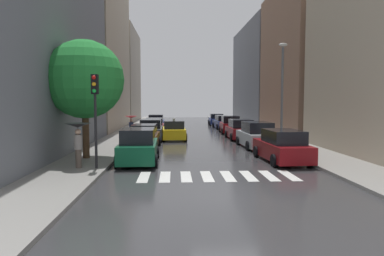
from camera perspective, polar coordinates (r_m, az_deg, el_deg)
The scene contains 26 objects.
ground_plane at distance 35.94m, azimuth 0.06°, elevation -0.85°, with size 28.00×72.00×0.04m, color #333336.
sidewalk_left at distance 36.19m, azimuth -10.28°, elevation -0.73°, with size 3.00×72.00×0.15m, color gray.
sidewalk_right at distance 36.85m, azimuth 10.20°, elevation -0.64°, with size 3.00×72.00×0.15m, color gray.
crosswalk_stripes at distance 15.30m, azimuth 4.13°, elevation -7.82°, with size 6.75×2.20×0.01m.
building_left_near at distance 24.66m, azimuth -25.97°, elevation 18.18°, with size 6.00×20.07×18.61m, color slate.
building_left_mid at distance 43.02m, azimuth -15.74°, elevation 15.89°, with size 6.00×16.70×23.93m, color #B2A38C.
building_left_far at distance 58.92m, azimuth -11.95°, elevation 8.24°, with size 6.00×15.10×14.68m, color #9E9384.
building_right_mid at distance 36.31m, azimuth 18.14°, elevation 10.23°, with size 6.00×12.61×14.18m, color #8C6B56.
building_right_far at distance 51.32m, azimuth 11.73°, elevation 8.34°, with size 6.00×18.06×13.80m, color slate.
parked_car_left_nearest at distance 18.71m, azimuth -8.68°, elevation -3.04°, with size 2.15×4.57×1.81m.
parked_car_left_second at distance 24.36m, azimuth -7.70°, elevation -1.48°, with size 2.09×4.42×1.66m.
parked_car_left_third at distance 29.83m, azimuth -6.66°, elevation -0.35°, with size 2.15×4.79×1.73m.
parked_car_left_fourth at distance 35.26m, azimuth -6.14°, elevation 0.27°, with size 2.15×4.49×1.59m.
parked_car_left_fifth at distance 40.99m, azimuth -5.83°, elevation 0.91°, with size 2.03×4.07×1.71m.
parked_car_right_nearest at distance 19.43m, azimuth 14.41°, elevation -2.96°, with size 2.26×4.83×1.72m.
parked_car_right_second at distance 24.91m, azimuth 10.43°, elevation -1.23°, with size 2.24×4.72×1.81m.
parked_car_right_third at distance 30.21m, azimuth 7.84°, elevation -0.32°, with size 2.20×4.34×1.71m.
parked_car_right_fourth at distance 35.81m, azimuth 6.20°, elevation 0.47°, with size 2.15×4.27×1.79m.
parked_car_right_fifth at distance 42.11m, azimuth 5.05°, elevation 0.93°, with size 2.18×4.72×1.57m.
parked_car_right_sixth at distance 48.30m, azimuth 3.97°, elevation 1.36°, with size 2.24×4.63×1.55m.
taxi_midroad at distance 29.77m, azimuth -2.96°, elevation -0.42°, with size 2.16×4.64×1.81m.
pedestrian_foreground at distance 17.00m, azimuth -18.03°, elevation -0.94°, with size 1.16×1.16×2.07m.
pedestrian_near_tree at distance 29.34m, azimuth -9.86°, elevation 0.97°, with size 1.03×1.03×1.88m.
street_tree_left at distance 19.88m, azimuth -17.05°, elevation 7.54°, with size 4.23×4.23×6.38m.
traffic_light_left_corner at distance 16.61m, azimuth -15.48°, elevation 4.39°, with size 0.30×0.42×4.30m.
lamp_post_right at distance 24.94m, azimuth 14.44°, elevation 6.44°, with size 0.60×0.28×7.04m.
Camera 1 is at (-1.84, -11.75, 3.22)m, focal length 32.84 mm.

